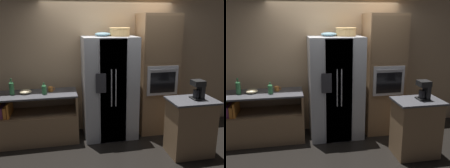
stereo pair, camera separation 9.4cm
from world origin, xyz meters
TOP-DOWN VIEW (x-y plane):
  - ground_plane at (0.00, 0.00)m, footprint 20.00×20.00m
  - wall_back at (0.00, 0.42)m, footprint 12.00×0.06m
  - counter_left at (-1.40, 0.07)m, footprint 1.43×0.64m
  - refrigerator at (-0.06, 0.03)m, footprint 0.97×0.75m
  - wall_oven at (0.88, 0.09)m, footprint 0.72×0.66m
  - island_counter at (1.09, -0.93)m, footprint 0.75×0.54m
  - wicker_basket at (0.14, 0.08)m, footprint 0.38×0.38m
  - fruit_bowl at (-0.16, 0.13)m, footprint 0.29×0.29m
  - bottle_tall at (-1.78, 0.08)m, footprint 0.08×0.08m
  - bottle_short at (-1.24, -0.01)m, footprint 0.08×0.08m
  - mug at (-1.13, 0.16)m, footprint 0.12×0.09m
  - mixing_bowl at (-1.57, 0.10)m, footprint 0.21×0.21m
  - coffee_maker at (1.20, -0.92)m, footprint 0.18×0.19m

SIDE VIEW (x-z plane):
  - ground_plane at x=0.00m, z-range 0.00..0.00m
  - counter_left at x=-1.40m, z-range -0.12..0.78m
  - island_counter at x=1.09m, z-range 0.00..0.95m
  - mixing_bowl at x=-1.57m, z-range 0.90..0.98m
  - refrigerator at x=-0.06m, z-range 0.00..1.89m
  - mug at x=-1.13m, z-range 0.90..0.99m
  - bottle_short at x=-1.24m, z-range 0.90..1.11m
  - bottle_tall at x=-1.78m, z-range 0.89..1.18m
  - coffee_maker at x=1.20m, z-range 0.96..1.26m
  - wall_oven at x=0.88m, z-range 0.00..2.29m
  - wall_back at x=0.00m, z-range 0.00..2.80m
  - fruit_bowl at x=-0.16m, z-range 1.89..1.96m
  - wicker_basket at x=0.14m, z-range 1.89..2.05m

